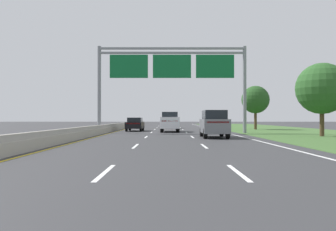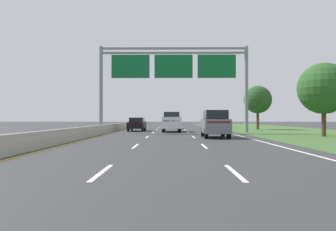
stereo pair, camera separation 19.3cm
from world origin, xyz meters
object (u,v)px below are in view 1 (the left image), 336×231
Objects in this scene: roadside_tree_mid at (322,89)px; roadside_tree_far at (256,100)px; pickup_truck_white at (170,122)px; car_black_left_lane_sedan at (135,124)px; car_grey_right_lane_suv at (214,123)px; car_gold_centre_lane_sedan at (170,123)px; overhead_sign_gantry at (172,71)px.

roadside_tree_far is (-1.12, 17.23, -0.00)m from roadside_tree_mid.
car_black_left_lane_sedan is at bearing 61.89° from pickup_truck_white.
car_grey_right_lane_suv is (3.37, -11.23, 0.02)m from pickup_truck_white.
car_gold_centre_lane_sedan is (-3.30, 24.77, -0.28)m from car_grey_right_lane_suv.
car_black_left_lane_sedan is (-4.04, 2.17, -0.26)m from pickup_truck_white.
car_grey_right_lane_suv is at bearing -112.99° from roadside_tree_far.
car_black_left_lane_sedan is 1.00× the size of car_gold_centre_lane_sedan.
car_gold_centre_lane_sedan is 13.13m from roadside_tree_far.
pickup_truck_white is 13.54m from car_gold_centre_lane_sedan.
car_black_left_lane_sedan is at bearing 159.21° from car_gold_centre_lane_sedan.
roadside_tree_far reaches higher than car_gold_centre_lane_sedan.
overhead_sign_gantry is 3.40× the size of car_gold_centre_lane_sedan.
pickup_truck_white is (-0.20, 3.27, -5.21)m from overhead_sign_gantry.
overhead_sign_gantry reaches higher than car_grey_right_lane_suv.
overhead_sign_gantry is 8.80m from car_black_left_lane_sedan.
pickup_truck_white reaches higher than car_black_left_lane_sedan.
overhead_sign_gantry is 10.02m from car_grey_right_lane_suv.
car_gold_centre_lane_sedan is (4.10, 11.36, 0.00)m from car_black_left_lane_sedan.
car_grey_right_lane_suv is 20.73m from roadside_tree_far.
overhead_sign_gantry is 14.02m from roadside_tree_mid.
roadside_tree_mid reaches higher than car_grey_right_lane_suv.
car_grey_right_lane_suv is 9.71m from roadside_tree_mid.
pickup_truck_white is 11.73m from car_grey_right_lane_suv.
roadside_tree_mid is (12.50, -9.57, 2.87)m from pickup_truck_white.
roadside_tree_far reaches higher than pickup_truck_white.
car_black_left_lane_sedan is 20.52m from roadside_tree_mid.
car_grey_right_lane_suv is 24.99m from car_gold_centre_lane_sedan.
car_black_left_lane_sedan is 0.94× the size of car_grey_right_lane_suv.
car_black_left_lane_sedan is at bearing 144.64° from roadside_tree_mid.
overhead_sign_gantry is 2.60× the size of roadside_tree_far.
car_grey_right_lane_suv is 0.78× the size of roadside_tree_mid.
roadside_tree_mid reaches higher than car_gold_centre_lane_sedan.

